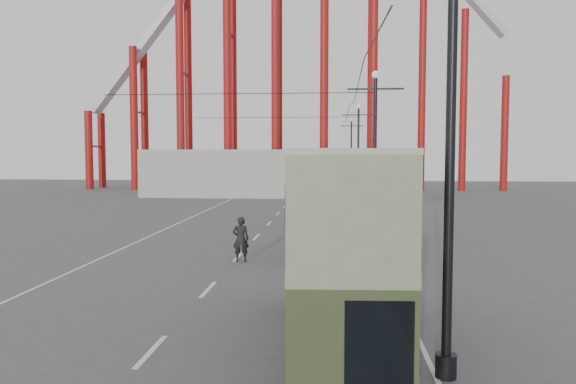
# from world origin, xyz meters

# --- Properties ---
(ground) EXTENTS (160.00, 160.00, 0.00)m
(ground) POSITION_xyz_m (0.00, 0.00, 0.00)
(ground) COLOR #4C4C4E
(ground) RESTS_ON ground
(road_markings) EXTENTS (12.52, 120.00, 0.01)m
(road_markings) POSITION_xyz_m (-0.86, 19.70, 0.01)
(road_markings) COLOR silver
(road_markings) RESTS_ON ground
(lamp_post_mid) EXTENTS (3.20, 0.44, 9.32)m
(lamp_post_mid) POSITION_xyz_m (5.60, 18.00, 4.68)
(lamp_post_mid) COLOR black
(lamp_post_mid) RESTS_ON ground
(lamp_post_far) EXTENTS (3.20, 0.44, 9.32)m
(lamp_post_far) POSITION_xyz_m (5.60, 40.00, 4.68)
(lamp_post_far) COLOR black
(lamp_post_far) RESTS_ON ground
(lamp_post_distant) EXTENTS (3.20, 0.44, 9.32)m
(lamp_post_distant) POSITION_xyz_m (5.60, 62.00, 4.68)
(lamp_post_distant) COLOR black
(lamp_post_distant) RESTS_ON ground
(roller_coaster) EXTENTS (52.95, 5.00, 55.48)m
(roller_coaster) POSITION_xyz_m (-2.49, 56.89, 22.92)
(roller_coaster) COLOR maroon
(roller_coaster) RESTS_ON ground
(fairground_shed) EXTENTS (22.00, 10.00, 5.00)m
(fairground_shed) POSITION_xyz_m (-6.00, 47.00, 2.50)
(fairground_shed) COLOR #ACACA6
(fairground_shed) RESTS_ON ground
(double_decker_bus) EXTENTS (2.63, 8.92, 4.74)m
(double_decker_bus) POSITION_xyz_m (3.37, -1.10, 2.65)
(double_decker_bus) COLOR #373F22
(double_decker_bus) RESTS_ON ground
(single_decker_green) EXTENTS (3.44, 10.62, 2.95)m
(single_decker_green) POSITION_xyz_m (3.77, 13.04, 1.66)
(single_decker_green) COLOR gray
(single_decker_green) RESTS_ON ground
(single_decker_cream) EXTENTS (2.68, 9.95, 3.08)m
(single_decker_cream) POSITION_xyz_m (3.61, 24.43, 1.74)
(single_decker_cream) COLOR #B8AE94
(single_decker_cream) RESTS_ON ground
(pedestrian) EXTENTS (0.77, 0.57, 1.94)m
(pedestrian) POSITION_xyz_m (-0.71, 9.04, 0.97)
(pedestrian) COLOR black
(pedestrian) RESTS_ON ground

